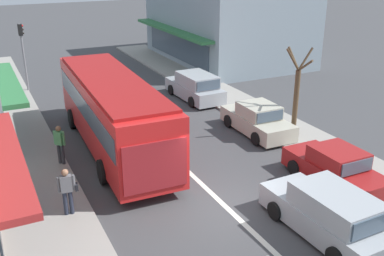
{
  "coord_description": "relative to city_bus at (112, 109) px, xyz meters",
  "views": [
    {
      "loc": [
        -6.96,
        -11.39,
        8.18
      ],
      "look_at": [
        0.89,
        4.51,
        1.2
      ],
      "focal_mm": 42.0,
      "sensor_mm": 36.0,
      "label": 1
    }
  ],
  "objects": [
    {
      "name": "parked_sedan_kerb_third",
      "position": [
        6.72,
        -1.24,
        -1.22
      ],
      "size": [
        1.95,
        4.23,
        1.47
      ],
      "color": "#B7B29E",
      "rests_on": "ground"
    },
    {
      "name": "pedestrian_with_handbag_near",
      "position": [
        -2.99,
        -4.73,
        -0.81
      ],
      "size": [
        0.66,
        0.28,
        1.63
      ],
      "color": "#232838",
      "rests_on": "sidewalk_left"
    },
    {
      "name": "traffic_light_downstreet",
      "position": [
        -2.25,
        10.8,
        0.97
      ],
      "size": [
        0.32,
        0.24,
        4.2
      ],
      "color": "gray",
      "rests_on": "ground"
    },
    {
      "name": "parked_sedan_kerb_second",
      "position": [
        6.39,
        -6.86,
        -1.22
      ],
      "size": [
        1.92,
        4.21,
        1.47
      ],
      "color": "maroon",
      "rests_on": "ground"
    },
    {
      "name": "city_bus",
      "position": [
        0.0,
        0.0,
        0.0
      ],
      "size": [
        3.02,
        10.94,
        3.23
      ],
      "color": "red",
      "rests_on": "ground"
    },
    {
      "name": "wagon_adjacent_lane_lead",
      "position": [
        3.92,
        -9.24,
        -1.14
      ],
      "size": [
        2.02,
        4.54,
        1.58
      ],
      "color": "#9EA3A8",
      "rests_on": "ground"
    },
    {
      "name": "lane_centre_line",
      "position": [
        1.95,
        -2.53,
        -1.88
      ],
      "size": [
        0.2,
        28.0,
        0.01
      ],
      "primitive_type": "cube",
      "color": "silver",
      "rests_on": "ground"
    },
    {
      "name": "pedestrian_browsing_midblock",
      "position": [
        -2.47,
        -0.78,
        -0.81
      ],
      "size": [
        0.4,
        0.47,
        1.63
      ],
      "color": "#333338",
      "rests_on": "sidewalk_left"
    },
    {
      "name": "ground_plane",
      "position": [
        1.95,
        -6.53,
        -1.88
      ],
      "size": [
        140.0,
        140.0,
        0.0
      ],
      "primitive_type": "plane",
      "color": "#3F3F42"
    },
    {
      "name": "kerb_right",
      "position": [
        8.15,
        -0.53,
        -1.82
      ],
      "size": [
        2.8,
        44.0,
        0.12
      ],
      "primitive_type": "cube",
      "color": "gray",
      "rests_on": "ground"
    },
    {
      "name": "building_right_far",
      "position": [
        13.43,
        13.31,
        1.93
      ],
      "size": [
        9.69,
        12.88,
        7.63
      ],
      "color": "#84939E",
      "rests_on": "ground"
    },
    {
      "name": "parked_wagon_kerb_rear",
      "position": [
        6.44,
        4.87,
        -1.14
      ],
      "size": [
        2.03,
        4.55,
        1.58
      ],
      "color": "#9EA3A8",
      "rests_on": "ground"
    },
    {
      "name": "street_tree_right",
      "position": [
        8.17,
        -2.16,
        0.11
      ],
      "size": [
        1.51,
        1.75,
        4.22
      ],
      "color": "brown",
      "rests_on": "ground"
    }
  ]
}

